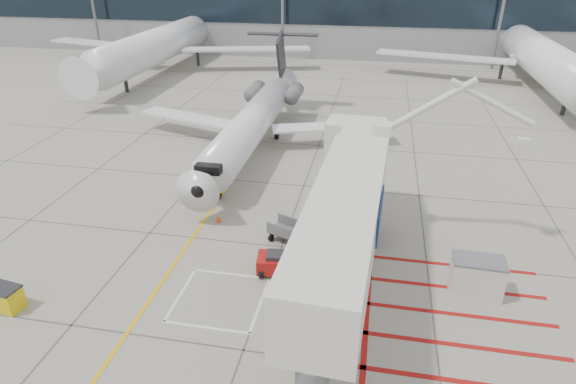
% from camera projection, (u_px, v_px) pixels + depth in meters
% --- Properties ---
extents(ground_plane, '(260.00, 260.00, 0.00)m').
position_uv_depth(ground_plane, '(265.00, 291.00, 23.73)').
color(ground_plane, gray).
rests_on(ground_plane, ground).
extents(regional_jet, '(23.41, 29.50, 7.73)m').
position_uv_depth(regional_jet, '(244.00, 113.00, 36.80)').
color(regional_jet, silver).
rests_on(regional_jet, ground_plane).
extents(jet_bridge, '(10.27, 20.10, 7.87)m').
position_uv_depth(jet_bridge, '(342.00, 234.00, 21.06)').
color(jet_bridge, silver).
rests_on(jet_bridge, ground_plane).
extents(pushback_tug, '(2.28, 1.59, 1.24)m').
position_uv_depth(pushback_tug, '(278.00, 262.00, 24.83)').
color(pushback_tug, '#9D0F0F').
rests_on(pushback_tug, ground_plane).
extents(spill_bin, '(1.52, 1.13, 1.21)m').
position_uv_depth(spill_bin, '(6.00, 298.00, 22.33)').
color(spill_bin, '#D6B90B').
rests_on(spill_bin, ground_plane).
extents(baggage_cart, '(2.38, 1.96, 1.29)m').
position_uv_depth(baggage_cart, '(288.00, 231.00, 27.51)').
color(baggage_cart, '#515155').
rests_on(baggage_cart, ground_plane).
extents(ground_power_unit, '(2.47, 1.49, 1.91)m').
position_uv_depth(ground_power_unit, '(477.00, 276.00, 23.22)').
color(ground_power_unit, silver).
rests_on(ground_power_unit, ground_plane).
extents(cone_nose, '(0.33, 0.33, 0.46)m').
position_uv_depth(cone_nose, '(218.00, 218.00, 29.67)').
color(cone_nose, red).
rests_on(cone_nose, ground_plane).
extents(cone_side, '(0.40, 0.40, 0.55)m').
position_uv_depth(cone_side, '(317.00, 225.00, 28.84)').
color(cone_side, orange).
rests_on(cone_side, ground_plane).
extents(terminal_building, '(180.00, 28.00, 14.00)m').
position_uv_depth(terminal_building, '(419.00, 3.00, 80.22)').
color(terminal_building, gray).
rests_on(terminal_building, ground_plane).
extents(terminal_glass_band, '(180.00, 0.10, 6.00)m').
position_uv_depth(terminal_glass_band, '(425.00, 5.00, 67.46)').
color(terminal_glass_band, black).
rests_on(terminal_glass_band, ground_plane).
extents(bg_aircraft_b, '(39.04, 43.38, 13.01)m').
position_uv_depth(bg_aircraft_b, '(166.00, 20.00, 65.21)').
color(bg_aircraft_b, silver).
rests_on(bg_aircraft_b, ground_plane).
extents(bg_aircraft_c, '(38.51, 42.79, 12.84)m').
position_uv_depth(bg_aircraft_c, '(542.00, 30.00, 57.24)').
color(bg_aircraft_c, silver).
rests_on(bg_aircraft_c, ground_plane).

